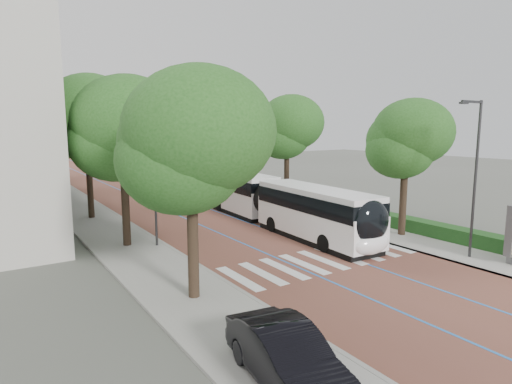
# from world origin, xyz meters

# --- Properties ---
(ground) EXTENTS (160.00, 160.00, 0.00)m
(ground) POSITION_xyz_m (0.00, 0.00, 0.00)
(ground) COLOR #51544C
(ground) RESTS_ON ground
(road) EXTENTS (11.00, 140.00, 0.02)m
(road) POSITION_xyz_m (0.00, 40.00, 0.01)
(road) COLOR brown
(road) RESTS_ON ground
(sidewalk_left) EXTENTS (4.00, 140.00, 0.12)m
(sidewalk_left) POSITION_xyz_m (-7.50, 40.00, 0.06)
(sidewalk_left) COLOR gray
(sidewalk_left) RESTS_ON ground
(sidewalk_right) EXTENTS (4.00, 140.00, 0.12)m
(sidewalk_right) POSITION_xyz_m (7.50, 40.00, 0.06)
(sidewalk_right) COLOR gray
(sidewalk_right) RESTS_ON ground
(kerb_left) EXTENTS (0.20, 140.00, 0.14)m
(kerb_left) POSITION_xyz_m (-5.60, 40.00, 0.06)
(kerb_left) COLOR gray
(kerb_left) RESTS_ON ground
(kerb_right) EXTENTS (0.20, 140.00, 0.14)m
(kerb_right) POSITION_xyz_m (5.60, 40.00, 0.06)
(kerb_right) COLOR gray
(kerb_right) RESTS_ON ground
(zebra_crossing) EXTENTS (10.55, 3.60, 0.01)m
(zebra_crossing) POSITION_xyz_m (0.20, 1.00, 0.03)
(zebra_crossing) COLOR silver
(zebra_crossing) RESTS_ON ground
(lane_line_left) EXTENTS (0.12, 126.00, 0.01)m
(lane_line_left) POSITION_xyz_m (-1.60, 40.00, 0.02)
(lane_line_left) COLOR blue
(lane_line_left) RESTS_ON road
(lane_line_right) EXTENTS (0.12, 126.00, 0.01)m
(lane_line_right) POSITION_xyz_m (1.60, 40.00, 0.02)
(lane_line_right) COLOR blue
(lane_line_right) RESTS_ON road
(hedge) EXTENTS (1.20, 14.00, 0.80)m
(hedge) POSITION_xyz_m (9.10, 0.00, 0.52)
(hedge) COLOR #174318
(hedge) RESTS_ON sidewalk_right
(streetlight_near) EXTENTS (1.82, 0.20, 8.00)m
(streetlight_near) POSITION_xyz_m (6.62, -3.00, 4.82)
(streetlight_near) COLOR #303133
(streetlight_near) RESTS_ON sidewalk_right
(streetlight_far) EXTENTS (1.82, 0.20, 8.00)m
(streetlight_far) POSITION_xyz_m (6.62, 22.00, 4.82)
(streetlight_far) COLOR #303133
(streetlight_far) RESTS_ON sidewalk_right
(lamp_post_left) EXTENTS (0.14, 0.14, 8.00)m
(lamp_post_left) POSITION_xyz_m (-6.10, 8.00, 4.12)
(lamp_post_left) COLOR #303133
(lamp_post_left) RESTS_ON sidewalk_left
(trees_left) EXTENTS (6.34, 60.90, 10.03)m
(trees_left) POSITION_xyz_m (-7.50, 25.20, 6.64)
(trees_left) COLOR black
(trees_left) RESTS_ON ground
(trees_right) EXTENTS (5.49, 47.09, 8.92)m
(trees_right) POSITION_xyz_m (7.70, 22.93, 6.31)
(trees_right) COLOR black
(trees_right) RESTS_ON ground
(lead_bus) EXTENTS (3.44, 18.50, 3.20)m
(lead_bus) POSITION_xyz_m (2.72, 8.08, 1.63)
(lead_bus) COLOR black
(lead_bus) RESTS_ON ground
(bus_queued_0) EXTENTS (3.32, 12.53, 3.20)m
(bus_queued_0) POSITION_xyz_m (2.08, 24.02, 1.62)
(bus_queued_0) COLOR white
(bus_queued_0) RESTS_ON ground
(bus_queued_1) EXTENTS (3.18, 12.51, 3.20)m
(bus_queued_1) POSITION_xyz_m (2.71, 37.01, 1.62)
(bus_queued_1) COLOR white
(bus_queued_1) RESTS_ON ground
(bus_queued_2) EXTENTS (3.03, 12.49, 3.20)m
(bus_queued_2) POSITION_xyz_m (2.42, 50.13, 1.62)
(bus_queued_2) COLOR white
(bus_queued_2) RESTS_ON ground
(parked_car) EXTENTS (2.28, 4.92, 1.56)m
(parked_car) POSITION_xyz_m (-7.98, -6.75, 0.90)
(parked_car) COLOR black
(parked_car) RESTS_ON sidewalk_left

